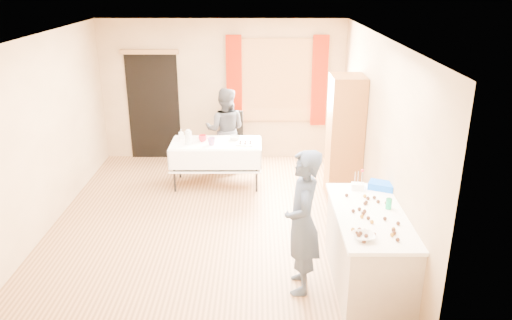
{
  "coord_description": "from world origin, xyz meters",
  "views": [
    {
      "loc": [
        0.66,
        -6.36,
        3.34
      ],
      "look_at": [
        0.63,
        0.0,
        0.96
      ],
      "focal_mm": 35.0,
      "sensor_mm": 36.0,
      "label": 1
    }
  ],
  "objects_px": {
    "girl": "(302,223)",
    "woman": "(225,130)",
    "cabinet": "(345,138)",
    "chair": "(231,148)",
    "party_table": "(217,159)",
    "counter": "(368,250)"
  },
  "relations": [
    {
      "from": "girl",
      "to": "cabinet",
      "type": "bearing_deg",
      "value": 162.91
    },
    {
      "from": "woman",
      "to": "girl",
      "type": "bearing_deg",
      "value": 111.65
    },
    {
      "from": "girl",
      "to": "woman",
      "type": "relative_size",
      "value": 1.1
    },
    {
      "from": "girl",
      "to": "woman",
      "type": "distance_m",
      "value": 3.79
    },
    {
      "from": "cabinet",
      "to": "girl",
      "type": "xyz_separation_m",
      "value": [
        -0.85,
        -2.5,
        -0.15
      ]
    },
    {
      "from": "cabinet",
      "to": "girl",
      "type": "bearing_deg",
      "value": -108.81
    },
    {
      "from": "party_table",
      "to": "chair",
      "type": "xyz_separation_m",
      "value": [
        0.19,
        1.01,
        -0.16
      ]
    },
    {
      "from": "party_table",
      "to": "woman",
      "type": "bearing_deg",
      "value": 80.48
    },
    {
      "from": "cabinet",
      "to": "woman",
      "type": "relative_size",
      "value": 1.29
    },
    {
      "from": "counter",
      "to": "party_table",
      "type": "bearing_deg",
      "value": 123.52
    },
    {
      "from": "party_table",
      "to": "counter",
      "type": "bearing_deg",
      "value": -56.89
    },
    {
      "from": "cabinet",
      "to": "party_table",
      "type": "relative_size",
      "value": 1.3
    },
    {
      "from": "cabinet",
      "to": "chair",
      "type": "height_order",
      "value": "cabinet"
    },
    {
      "from": "girl",
      "to": "woman",
      "type": "height_order",
      "value": "girl"
    },
    {
      "from": "chair",
      "to": "girl",
      "type": "xyz_separation_m",
      "value": [
        0.98,
        -3.96,
        0.53
      ]
    },
    {
      "from": "counter",
      "to": "girl",
      "type": "distance_m",
      "value": 0.84
    },
    {
      "from": "cabinet",
      "to": "party_table",
      "type": "height_order",
      "value": "cabinet"
    },
    {
      "from": "cabinet",
      "to": "counter",
      "type": "bearing_deg",
      "value": -92.35
    },
    {
      "from": "counter",
      "to": "chair",
      "type": "relative_size",
      "value": 1.69
    },
    {
      "from": "cabinet",
      "to": "chair",
      "type": "relative_size",
      "value": 1.99
    },
    {
      "from": "cabinet",
      "to": "woman",
      "type": "height_order",
      "value": "cabinet"
    },
    {
      "from": "counter",
      "to": "woman",
      "type": "bearing_deg",
      "value": 116.8
    }
  ]
}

